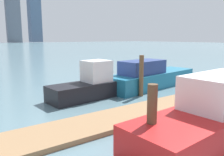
{
  "coord_description": "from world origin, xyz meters",
  "views": [
    {
      "loc": [
        -3.3,
        0.59,
        3.31
      ],
      "look_at": [
        1.77,
        7.6,
        1.79
      ],
      "focal_mm": 36.85,
      "sensor_mm": 36.0,
      "label": 1
    }
  ],
  "objects": [
    {
      "name": "dock_piling_1",
      "position": [
        1.2,
        4.91,
        1.03
      ],
      "size": [
        0.28,
        0.28,
        2.06
      ],
      "primitive_type": "cylinder",
      "color": "brown",
      "rests_on": "ground_plane"
    },
    {
      "name": "floating_dock",
      "position": [
        1.66,
        7.65,
        0.09
      ],
      "size": [
        10.31,
        2.0,
        0.18
      ],
      "primitive_type": "cube",
      "color": "#93704C",
      "rests_on": "ground_plane"
    },
    {
      "name": "moored_boat_3",
      "position": [
        2.95,
        11.39,
        0.71
      ],
      "size": [
        4.36,
        1.95,
        2.06
      ],
      "color": "black",
      "rests_on": "ground_plane"
    },
    {
      "name": "dock_piling_2",
      "position": [
        5.6,
        10.05,
        1.17
      ],
      "size": [
        0.26,
        0.26,
        2.35
      ],
      "primitive_type": "cylinder",
      "color": "brown",
      "rests_on": "ground_plane"
    },
    {
      "name": "skyline_tower_6",
      "position": [
        55.39,
        183.83,
        23.54
      ],
      "size": [
        9.09,
        7.52,
        47.09
      ],
      "primitive_type": "cube",
      "rotation": [
        0.0,
        0.0,
        0.06
      ],
      "color": "slate",
      "rests_on": "ground_plane"
    },
    {
      "name": "ground_plane",
      "position": [
        0.0,
        20.0,
        0.0
      ],
      "size": [
        300.0,
        300.0,
        0.0
      ],
      "primitive_type": "plane",
      "color": "slate"
    },
    {
      "name": "moored_boat_2",
      "position": [
        7.72,
        11.43,
        0.71
      ],
      "size": [
        7.52,
        2.81,
        1.87
      ],
      "color": "#1E6B8C",
      "rests_on": "ground_plane"
    },
    {
      "name": "moored_boat_1",
      "position": [
        4.06,
        4.63,
        0.78
      ],
      "size": [
        7.32,
        2.45,
        2.07
      ],
      "color": "red",
      "rests_on": "ground_plane"
    }
  ]
}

